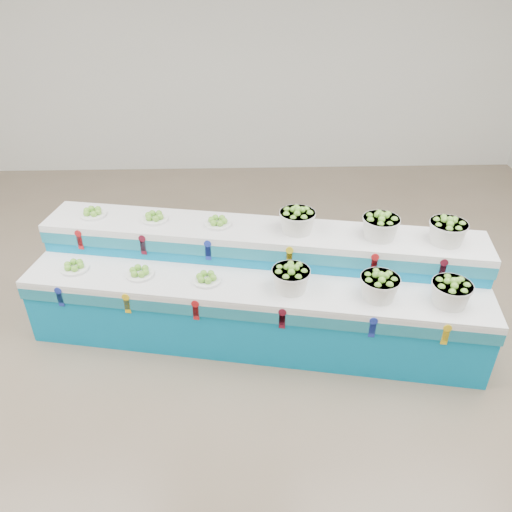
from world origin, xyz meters
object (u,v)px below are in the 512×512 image
(plate_upper_mid, at_px, (154,216))
(basket_upper_right, at_px, (448,231))
(display_stand, at_px, (256,287))
(basket_lower_left, at_px, (291,278))

(plate_upper_mid, xyz_separation_m, basket_upper_right, (2.74, -0.51, 0.08))
(display_stand, xyz_separation_m, plate_upper_mid, (-0.99, 0.46, 0.56))
(display_stand, distance_m, basket_upper_right, 1.85)
(basket_lower_left, relative_size, plate_upper_mid, 1.29)
(basket_lower_left, height_order, basket_upper_right, basket_upper_right)
(display_stand, height_order, plate_upper_mid, plate_upper_mid)
(plate_upper_mid, relative_size, basket_upper_right, 0.77)
(basket_lower_left, bearing_deg, plate_upper_mid, 148.63)
(display_stand, distance_m, plate_upper_mid, 1.23)
(basket_lower_left, bearing_deg, basket_upper_right, 10.74)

